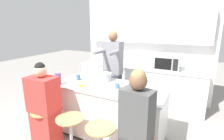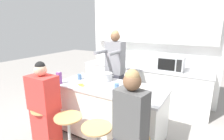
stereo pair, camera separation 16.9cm
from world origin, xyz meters
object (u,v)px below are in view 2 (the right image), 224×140
Objects in this scene: person_wrapped_blanket at (44,108)px; cooking_pot at (106,77)px; microwave at (171,63)px; coffee_cup_near at (80,77)px; juice_carton at (59,78)px; bar_stool_center_left at (69,133)px; kitchen_island at (110,111)px; person_cooking at (115,74)px; potted_plant at (116,57)px; bar_stool_leftmost at (46,124)px; fruit_bowl at (138,91)px; coffee_cup_far at (117,86)px; banana_bunch at (81,85)px; person_seated_near at (130,136)px.

person_wrapped_blanket is 1.12m from cooking_pot.
microwave is at bearing 58.65° from person_wrapped_blanket.
juice_carton is (-0.14, -0.35, 0.05)m from coffee_cup_near.
kitchen_island is at bearing 71.14° from bar_stool_center_left.
person_cooking is 1.01m from potted_plant.
juice_carton reaches higher than kitchen_island.
person_cooking reaches higher than bar_stool_leftmost.
person_cooking is (-0.04, 1.39, 0.54)m from bar_stool_center_left.
cooking_pot reaches higher than fruit_bowl.
banana_bunch is (-0.55, -0.20, -0.02)m from coffee_cup_far.
bar_stool_leftmost is 1.48m from person_seated_near.
coffee_cup_near reaches higher than fruit_bowl.
banana_bunch is (0.26, -0.26, -0.03)m from coffee_cup_near.
bar_stool_leftmost is at bearing -89.67° from potted_plant.
coffee_cup_near reaches higher than bar_stool_center_left.
coffee_cup_near is at bearing 84.90° from person_wrapped_blanket.
kitchen_island is 0.85m from person_cooking.
bar_stool_center_left is 1.17m from fruit_bowl.
juice_carton is (-0.06, 0.40, 0.65)m from bar_stool_leftmost.
person_cooking reaches higher than potted_plant.
coffee_cup_near is 0.75× the size of banana_bunch.
banana_bunch is 2.03m from microwave.
person_wrapped_blanket is 5.15× the size of potted_plant.
fruit_bowl reaches higher than banana_bunch.
person_wrapped_blanket is at bearing -89.36° from potted_plant.
microwave is at bearing 67.41° from kitchen_island.
kitchen_island is at bearing 167.10° from coffee_cup_far.
bar_stool_center_left is at bearing -77.55° from potted_plant.
cooking_pot is (0.08, -0.46, 0.08)m from person_cooking.
person_seated_near reaches higher than coffee_cup_far.
person_cooking is 0.47m from cooking_pot.
fruit_bowl is 0.82× the size of potted_plant.
kitchen_island is 0.82m from coffee_cup_near.
coffee_cup_near is (-0.45, -0.18, -0.02)m from cooking_pot.
coffee_cup_near is at bearing 118.92° from bar_stool_center_left.
person_seated_near reaches higher than kitchen_island.
coffee_cup_far is (0.87, 0.69, 0.30)m from person_wrapped_blanket.
kitchen_island is 1.04m from person_seated_near.
kitchen_island is at bearing 30.25° from banana_bunch.
kitchen_island is 1.04m from person_wrapped_blanket.
coffee_cup_far reaches higher than banana_bunch.
fruit_bowl is (1.26, 0.67, 0.58)m from bar_stool_leftmost.
fruit_bowl is at bearing 11.44° from juice_carton.
juice_carton is 0.80× the size of potted_plant.
bar_stool_leftmost is 1.24m from cooking_pot.
microwave reaches higher than bar_stool_center_left.
cooking_pot is at bearing -68.03° from potted_plant.
coffee_cup_far is 1.83m from potted_plant.
coffee_cup_near reaches higher than kitchen_island.
coffee_cup_near is at bearing -118.82° from person_cooking.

